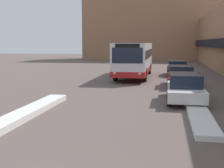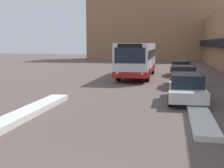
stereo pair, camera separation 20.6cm
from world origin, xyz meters
TOP-DOWN VIEW (x-y plane):
  - building_backdrop_far at (0.00, 54.64)m, footprint 26.00×8.00m
  - snow_bank_left at (-3.60, 7.32)m, footprint 0.90×8.34m
  - snow_bank_right at (3.60, 8.18)m, footprint 0.90×5.95m
  - city_bus at (-0.67, 23.47)m, footprint 2.65×10.54m
  - parked_car_front at (3.20, 12.18)m, footprint 1.88×4.74m
  - parked_car_middle at (3.20, 17.94)m, footprint 1.87×4.39m
  - parked_car_back at (3.20, 25.69)m, footprint 1.88×4.64m

SIDE VIEW (x-z plane):
  - snow_bank_right at x=3.60m, z-range 0.00..0.20m
  - snow_bank_left at x=-3.60m, z-range 0.00..0.26m
  - parked_car_back at x=3.20m, z-range 0.01..1.42m
  - parked_car_front at x=3.20m, z-range 0.01..1.47m
  - parked_car_middle at x=3.20m, z-range 0.00..1.48m
  - city_bus at x=-0.67m, z-range 0.16..3.22m
  - building_backdrop_far at x=0.00m, z-range 0.00..13.15m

